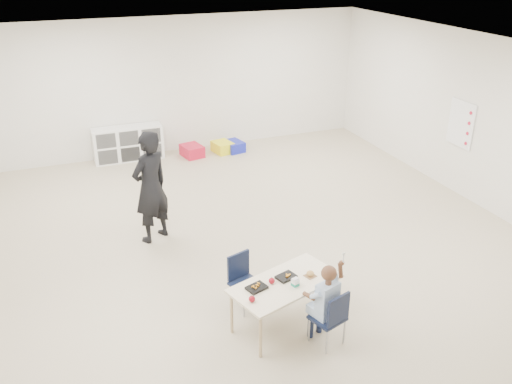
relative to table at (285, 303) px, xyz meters
name	(u,v)px	position (x,y,z in m)	size (l,w,h in m)	color
room	(260,158)	(0.41, 1.78, 1.10)	(9.00, 9.02, 2.80)	#BDAB91
table	(285,303)	(0.00, 0.00, 0.00)	(1.40, 0.99, 0.58)	#F3E2C2
chair_near	(327,317)	(0.30, -0.47, 0.05)	(0.34, 0.32, 0.70)	black
chair_far	(246,283)	(-0.30, 0.47, 0.05)	(0.34, 0.32, 0.70)	black
child	(328,302)	(0.30, -0.47, 0.26)	(0.47, 0.47, 1.10)	#BBDDFD
lunch_tray_near	(286,277)	(0.04, 0.08, 0.30)	(0.22, 0.16, 0.03)	black
lunch_tray_far	(257,288)	(-0.35, 0.00, 0.30)	(0.22, 0.16, 0.03)	black
milk_carton	(295,282)	(0.07, -0.11, 0.34)	(0.07, 0.07, 0.10)	white
bread_roll	(310,274)	(0.32, 0.01, 0.32)	(0.09, 0.09, 0.07)	tan
apple_near	(272,281)	(-0.15, 0.03, 0.32)	(0.07, 0.07, 0.07)	maroon
apple_far	(252,299)	(-0.48, -0.20, 0.32)	(0.07, 0.07, 0.07)	maroon
cubby_shelf	(128,143)	(-0.79, 6.06, 0.05)	(1.40, 0.40, 0.70)	white
rules_poster	(461,124)	(4.39, 2.38, 0.95)	(0.02, 0.60, 0.80)	white
adult	(151,187)	(-1.00, 2.58, 0.56)	(0.62, 0.41, 1.70)	black
bin_red	(192,151)	(0.46, 5.76, -0.18)	(0.38, 0.49, 0.24)	red
bin_yellow	(223,147)	(1.14, 5.76, -0.18)	(0.36, 0.46, 0.22)	yellow
bin_blue	(234,146)	(1.38, 5.73, -0.19)	(0.35, 0.45, 0.22)	#161FAA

